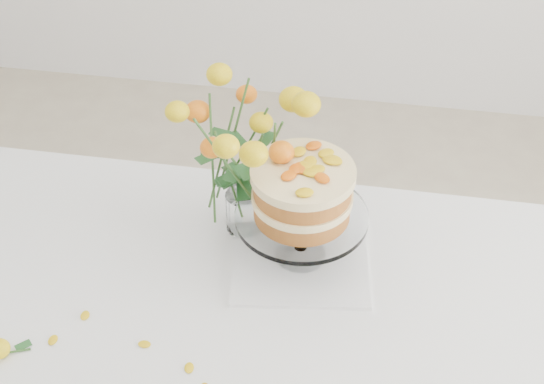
{
  "coord_description": "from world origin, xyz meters",
  "views": [
    {
      "loc": [
        0.28,
        -0.98,
        1.94
      ],
      "look_at": [
        0.08,
        0.22,
        0.91
      ],
      "focal_mm": 50.0,
      "sensor_mm": 36.0,
      "label": 1
    }
  ],
  "objects": [
    {
      "name": "cake_stand",
      "position": [
        0.15,
        0.19,
        0.93
      ],
      "size": [
        0.28,
        0.28,
        0.25
      ],
      "rotation": [
        0.0,
        0.0,
        0.21
      ],
      "color": "white",
      "rests_on": "napkin"
    },
    {
      "name": "table",
      "position": [
        0.0,
        0.0,
        0.67
      ],
      "size": [
        1.43,
        0.93,
        0.76
      ],
      "color": "tan",
      "rests_on": "ground"
    },
    {
      "name": "stray_petal_d",
      "position": [
        -0.26,
        -0.05,
        0.76
      ],
      "size": [
        0.03,
        0.02,
        0.0
      ],
      "primitive_type": "ellipsoid",
      "color": "gold",
      "rests_on": "table"
    },
    {
      "name": "stray_petal_a",
      "position": [
        -0.12,
        -0.1,
        0.76
      ],
      "size": [
        0.03,
        0.02,
        0.0
      ],
      "primitive_type": "ellipsoid",
      "color": "gold",
      "rests_on": "table"
    },
    {
      "name": "napkin",
      "position": [
        0.15,
        0.19,
        0.76
      ],
      "size": [
        0.33,
        0.33,
        0.01
      ],
      "primitive_type": "cube",
      "rotation": [
        0.0,
        0.0,
        0.14
      ],
      "color": "white",
      "rests_on": "table"
    },
    {
      "name": "stray_petal_b",
      "position": [
        -0.02,
        -0.14,
        0.76
      ],
      "size": [
        0.03,
        0.02,
        0.0
      ],
      "primitive_type": "ellipsoid",
      "color": "gold",
      "rests_on": "table"
    },
    {
      "name": "stray_petal_e",
      "position": [
        -0.3,
        -0.12,
        0.76
      ],
      "size": [
        0.03,
        0.02,
        0.0
      ],
      "primitive_type": "ellipsoid",
      "color": "gold",
      "rests_on": "table"
    },
    {
      "name": "rose_vase",
      "position": [
        0.01,
        0.26,
        1.0
      ],
      "size": [
        0.28,
        0.28,
        0.42
      ],
      "rotation": [
        0.0,
        0.0,
        0.04
      ],
      "color": "white",
      "rests_on": "table"
    }
  ]
}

